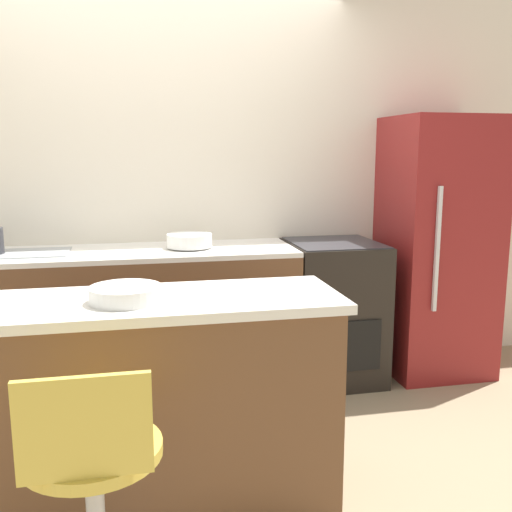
{
  "coord_description": "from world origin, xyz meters",
  "views": [
    {
      "loc": [
        -0.15,
        -3.17,
        1.51
      ],
      "look_at": [
        0.47,
        -0.27,
        0.97
      ],
      "focal_mm": 40.0,
      "sensor_mm": 36.0,
      "label": 1
    }
  ],
  "objects_px": {
    "oven_range": "(333,311)",
    "mixing_bowl": "(189,240)",
    "stool_chair": "(94,497)",
    "refrigerator": "(437,247)"
  },
  "relations": [
    {
      "from": "oven_range",
      "to": "stool_chair",
      "type": "height_order",
      "value": "oven_range"
    },
    {
      "from": "oven_range",
      "to": "mixing_bowl",
      "type": "bearing_deg",
      "value": 179.96
    },
    {
      "from": "refrigerator",
      "to": "mixing_bowl",
      "type": "xyz_separation_m",
      "value": [
        -1.69,
        0.0,
        0.1
      ]
    },
    {
      "from": "mixing_bowl",
      "to": "oven_range",
      "type": "bearing_deg",
      "value": -0.04
    },
    {
      "from": "oven_range",
      "to": "refrigerator",
      "type": "xyz_separation_m",
      "value": [
        0.74,
        -0.0,
        0.41
      ]
    },
    {
      "from": "refrigerator",
      "to": "stool_chair",
      "type": "relative_size",
      "value": 1.93
    },
    {
      "from": "stool_chair",
      "to": "refrigerator",
      "type": "bearing_deg",
      "value": 39.53
    },
    {
      "from": "oven_range",
      "to": "refrigerator",
      "type": "bearing_deg",
      "value": -0.03
    },
    {
      "from": "oven_range",
      "to": "mixing_bowl",
      "type": "xyz_separation_m",
      "value": [
        -0.95,
        0.0,
        0.51
      ]
    },
    {
      "from": "stool_chair",
      "to": "mixing_bowl",
      "type": "relative_size",
      "value": 3.24
    }
  ]
}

